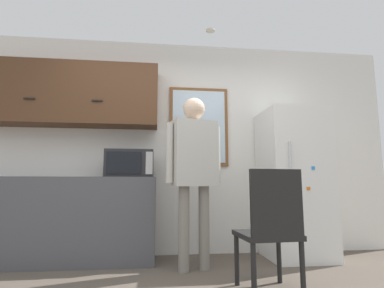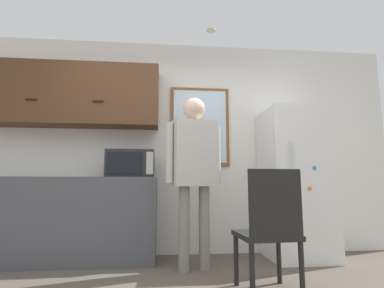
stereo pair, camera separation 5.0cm
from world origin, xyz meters
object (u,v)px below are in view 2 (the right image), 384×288
(chair, at_px, (270,226))
(refrigerator, at_px, (295,183))
(person, at_px, (194,161))
(microwave, at_px, (131,164))

(chair, bearing_deg, refrigerator, -126.74)
(person, distance_m, refrigerator, 1.31)
(person, relative_size, chair, 1.84)
(person, bearing_deg, chair, -71.23)
(microwave, bearing_deg, chair, -43.36)
(refrigerator, bearing_deg, person, -163.72)
(microwave, height_order, person, person)
(microwave, distance_m, chair, 1.74)
(microwave, xyz_separation_m, chair, (1.20, -1.13, -0.56))
(refrigerator, distance_m, chair, 1.37)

